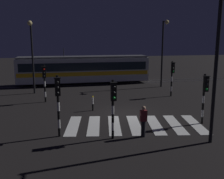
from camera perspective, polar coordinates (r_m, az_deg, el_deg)
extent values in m
plane|color=black|center=(18.31, 2.78, -5.47)|extent=(120.00, 120.00, 0.00)
cube|color=#59595E|center=(30.21, -3.42, 1.14)|extent=(80.00, 0.12, 0.03)
cube|color=#59595E|center=(31.61, -3.83, 1.58)|extent=(80.00, 0.12, 0.03)
cube|color=silver|center=(16.14, -8.51, -7.83)|extent=(1.37, 3.80, 0.02)
cube|color=silver|center=(16.05, -4.02, -7.85)|extent=(1.37, 3.80, 0.02)
cube|color=silver|center=(16.05, 0.50, -7.82)|extent=(1.37, 3.80, 0.02)
cube|color=silver|center=(16.15, 4.99, -7.74)|extent=(1.37, 3.80, 0.02)
cube|color=silver|center=(16.34, 9.40, -7.62)|extent=(1.37, 3.80, 0.02)
cube|color=silver|center=(16.63, 13.67, -7.46)|extent=(1.37, 3.80, 0.02)
cube|color=silver|center=(17.01, 17.78, -7.26)|extent=(1.37, 3.80, 0.02)
cylinder|color=black|center=(22.45, -14.41, -2.12)|extent=(0.14, 0.14, 0.44)
cylinder|color=white|center=(22.35, -14.46, -1.01)|extent=(0.14, 0.14, 0.44)
cylinder|color=black|center=(22.27, -14.52, 0.11)|extent=(0.14, 0.14, 0.44)
cylinder|color=white|center=(22.19, -14.57, 1.23)|extent=(0.14, 0.14, 0.44)
cylinder|color=black|center=(22.12, -14.63, 2.37)|extent=(0.14, 0.14, 0.44)
cylinder|color=white|center=(22.06, -14.68, 3.51)|extent=(0.14, 0.14, 0.44)
cylinder|color=black|center=(22.01, -14.74, 4.65)|extent=(0.14, 0.14, 0.44)
cube|color=black|center=(21.89, -14.71, 3.62)|extent=(0.28, 0.20, 0.90)
sphere|color=red|center=(21.74, -14.75, 4.32)|extent=(0.14, 0.14, 0.14)
sphere|color=black|center=(21.78, -14.72, 3.59)|extent=(0.14, 0.14, 0.14)
sphere|color=black|center=(21.81, -14.68, 2.86)|extent=(0.14, 0.14, 0.14)
cube|color=black|center=(21.83, -14.77, 4.90)|extent=(0.36, 0.24, 0.04)
cylinder|color=black|center=(17.22, 19.15, -6.38)|extent=(0.14, 0.14, 0.45)
cylinder|color=white|center=(17.10, 19.24, -4.95)|extent=(0.14, 0.14, 0.45)
cylinder|color=black|center=(16.99, 19.34, -3.50)|extent=(0.14, 0.14, 0.45)
cylinder|color=white|center=(16.88, 19.43, -2.03)|extent=(0.14, 0.14, 0.45)
cylinder|color=black|center=(16.79, 19.53, -0.54)|extent=(0.14, 0.14, 0.45)
cylinder|color=white|center=(16.71, 19.63, 0.96)|extent=(0.14, 0.14, 0.45)
cylinder|color=black|center=(16.65, 19.73, 2.47)|extent=(0.14, 0.14, 0.45)
cube|color=black|center=(16.56, 19.95, 1.09)|extent=(0.28, 0.20, 0.90)
sphere|color=black|center=(16.43, 20.22, 1.99)|extent=(0.14, 0.14, 0.14)
sphere|color=black|center=(16.47, 20.16, 1.03)|extent=(0.14, 0.14, 0.14)
sphere|color=green|center=(16.52, 20.09, 0.07)|extent=(0.14, 0.14, 0.14)
cube|color=black|center=(16.49, 20.07, 2.77)|extent=(0.36, 0.24, 0.04)
cylinder|color=black|center=(13.95, 0.18, -9.84)|extent=(0.14, 0.14, 0.45)
cylinder|color=white|center=(13.79, 0.18, -8.09)|extent=(0.14, 0.14, 0.45)
cylinder|color=black|center=(13.65, 0.18, -6.31)|extent=(0.14, 0.14, 0.45)
cylinder|color=white|center=(13.53, 0.18, -4.49)|extent=(0.14, 0.14, 0.45)
cylinder|color=black|center=(13.41, 0.18, -2.63)|extent=(0.14, 0.14, 0.45)
cylinder|color=white|center=(13.31, 0.18, -0.75)|extent=(0.14, 0.14, 0.45)
cylinder|color=black|center=(13.23, 0.18, 1.16)|extent=(0.14, 0.14, 0.45)
cube|color=black|center=(13.14, 0.34, -0.58)|extent=(0.28, 0.20, 0.90)
sphere|color=black|center=(12.98, 0.45, 0.54)|extent=(0.14, 0.14, 0.14)
sphere|color=black|center=(13.03, 0.45, -0.67)|extent=(0.14, 0.14, 0.14)
sphere|color=green|center=(13.09, 0.45, -1.87)|extent=(0.14, 0.14, 0.14)
cube|color=black|center=(13.05, 0.35, 1.53)|extent=(0.36, 0.24, 0.04)
cylinder|color=black|center=(24.57, 12.82, -0.90)|extent=(0.14, 0.14, 0.46)
cylinder|color=white|center=(24.48, 12.87, 0.16)|extent=(0.14, 0.14, 0.46)
cylinder|color=black|center=(24.40, 12.91, 1.22)|extent=(0.14, 0.14, 0.46)
cylinder|color=white|center=(24.33, 12.96, 2.29)|extent=(0.14, 0.14, 0.46)
cylinder|color=black|center=(24.27, 13.01, 3.36)|extent=(0.14, 0.14, 0.46)
cylinder|color=white|center=(24.21, 13.06, 4.44)|extent=(0.14, 0.14, 0.46)
cylinder|color=black|center=(24.17, 13.10, 5.53)|extent=(0.14, 0.14, 0.46)
cube|color=black|center=(24.05, 13.24, 4.61)|extent=(0.28, 0.20, 0.90)
sphere|color=black|center=(23.92, 13.38, 5.25)|extent=(0.14, 0.14, 0.14)
sphere|color=black|center=(23.95, 13.35, 4.58)|extent=(0.14, 0.14, 0.14)
sphere|color=green|center=(23.98, 13.32, 3.92)|extent=(0.14, 0.14, 0.14)
cube|color=black|center=(24.00, 13.29, 5.78)|extent=(0.36, 0.24, 0.04)
cylinder|color=black|center=(14.51, -11.48, -9.16)|extent=(0.14, 0.14, 0.48)
cylinder|color=white|center=(14.36, -11.56, -7.37)|extent=(0.14, 0.14, 0.48)
cylinder|color=black|center=(14.22, -11.63, -5.54)|extent=(0.14, 0.14, 0.48)
cylinder|color=white|center=(14.09, -11.71, -3.68)|extent=(0.14, 0.14, 0.48)
cylinder|color=black|center=(13.98, -11.78, -1.79)|extent=(0.14, 0.14, 0.48)
cylinder|color=white|center=(13.88, -11.86, 0.14)|extent=(0.14, 0.14, 0.48)
cylinder|color=black|center=(13.80, -11.94, 2.09)|extent=(0.14, 0.14, 0.48)
cube|color=black|center=(13.69, -11.87, 0.49)|extent=(0.28, 0.20, 0.90)
sphere|color=black|center=(13.54, -11.91, 1.57)|extent=(0.14, 0.14, 0.14)
sphere|color=black|center=(13.58, -11.86, 0.40)|extent=(0.14, 0.14, 0.14)
sphere|color=black|center=(13.64, -11.82, -0.75)|extent=(0.14, 0.14, 0.14)
cube|color=black|center=(13.61, -11.95, 2.51)|extent=(0.36, 0.24, 0.04)
cylinder|color=black|center=(13.59, 21.77, 3.36)|extent=(0.18, 0.18, 7.13)
cylinder|color=black|center=(28.80, 10.96, 7.55)|extent=(0.18, 0.18, 7.08)
cylinder|color=black|center=(28.40, 11.59, 14.43)|extent=(0.10, 0.90, 0.10)
sphere|color=#F9E08C|center=(27.98, 11.97, 14.31)|extent=(0.44, 0.44, 0.44)
cylinder|color=black|center=(25.92, -17.04, 6.56)|extent=(0.18, 0.18, 6.77)
cylinder|color=black|center=(25.45, -17.55, 13.87)|extent=(0.10, 0.90, 0.10)
sphere|color=#F9E08C|center=(25.00, -17.63, 13.74)|extent=(0.44, 0.44, 0.44)
cube|color=silver|center=(30.49, -6.20, 4.39)|extent=(15.03, 2.50, 2.70)
cube|color=yellow|center=(29.28, -5.91, 3.43)|extent=(14.72, 0.04, 0.44)
cube|color=yellow|center=(31.79, -6.44, 4.02)|extent=(14.72, 0.04, 0.44)
cube|color=black|center=(29.19, -5.94, 4.99)|extent=(14.27, 0.03, 0.90)
cube|color=#4C4C51|center=(30.36, -6.25, 7.11)|extent=(14.72, 2.30, 0.20)
cylinder|color=#262628|center=(30.17, -10.57, 7.92)|extent=(0.08, 0.08, 1.00)
cube|color=black|center=(31.42, 1.38, 1.84)|extent=(2.20, 2.00, 0.35)
cube|color=black|center=(30.54, -13.86, 1.25)|extent=(2.20, 2.00, 0.35)
sphere|color=#F9F2CC|center=(32.24, 7.33, 4.01)|extent=(0.24, 0.24, 0.24)
cylinder|color=black|center=(14.22, 6.88, -8.59)|extent=(0.24, 0.24, 0.88)
cube|color=maroon|center=(13.99, 6.95, -5.73)|extent=(0.36, 0.22, 0.60)
sphere|color=tan|center=(13.88, 6.99, -4.07)|extent=(0.22, 0.22, 0.22)
cylinder|color=black|center=(19.21, -4.24, -3.92)|extent=(0.12, 0.12, 0.50)
cylinder|color=white|center=(19.08, -4.26, -2.47)|extent=(0.12, 0.12, 0.50)
sphere|color=yellow|center=(19.02, -4.27, -1.59)|extent=(0.12, 0.12, 0.12)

